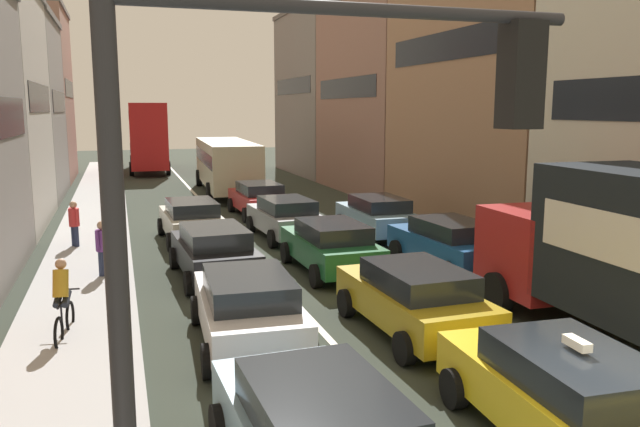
{
  "coord_description": "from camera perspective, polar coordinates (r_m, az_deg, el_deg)",
  "views": [
    {
      "loc": [
        -5.65,
        -5.74,
        4.69
      ],
      "look_at": [
        0.0,
        12.0,
        1.6
      ],
      "focal_mm": 35.59,
      "sensor_mm": 36.0,
      "label": 1
    }
  ],
  "objects": [
    {
      "name": "pedestrian_near_kerb",
      "position": [
        22.61,
        -21.23,
        -0.75
      ],
      "size": [
        0.34,
        0.48,
        1.66
      ],
      "rotation": [
        0.0,
        0.0,
        0.52
      ],
      "color": "#262D47",
      "rests_on": "ground"
    },
    {
      "name": "lane_stripe_right",
      "position": [
        27.18,
        -1.7,
        -0.5
      ],
      "size": [
        0.16,
        60.0,
        0.01
      ],
      "primitive_type": "cube",
      "color": "silver",
      "rests_on": "ground"
    },
    {
      "name": "hatchback_centre_lane_third",
      "position": [
        18.28,
        0.99,
        -2.87
      ],
      "size": [
        2.12,
        4.33,
        1.49
      ],
      "rotation": [
        0.0,
        0.0,
        1.59
      ],
      "color": "#19592D",
      "rests_on": "ground"
    },
    {
      "name": "sedan_left_lane_fourth",
      "position": [
        22.98,
        -11.47,
        -0.52
      ],
      "size": [
        2.19,
        4.36,
        1.49
      ],
      "rotation": [
        0.0,
        0.0,
        1.61
      ],
      "color": "beige",
      "rests_on": "ground"
    },
    {
      "name": "pedestrian_mid_sidewalk",
      "position": [
        18.42,
        -18.96,
        -2.83
      ],
      "size": [
        0.35,
        0.46,
        1.66
      ],
      "rotation": [
        0.0,
        0.0,
        2.54
      ],
      "color": "#262D47",
      "rests_on": "ground"
    },
    {
      "name": "sedan_right_lane_behind_truck",
      "position": [
        19.04,
        11.52,
        -2.57
      ],
      "size": [
        2.27,
        4.4,
        1.49
      ],
      "rotation": [
        0.0,
        0.0,
        1.63
      ],
      "color": "#194C8C",
      "rests_on": "ground"
    },
    {
      "name": "bus_mid_queue_primary",
      "position": [
        35.71,
        -8.42,
        4.62
      ],
      "size": [
        3.15,
        10.6,
        2.9
      ],
      "rotation": [
        0.0,
        0.0,
        1.53
      ],
      "color": "#BFB793",
      "rests_on": "ground"
    },
    {
      "name": "cyclist_on_sidewalk",
      "position": [
        13.91,
        -22.14,
        -7.33
      ],
      "size": [
        0.5,
        1.72,
        1.72
      ],
      "rotation": [
        0.0,
        0.0,
        1.44
      ],
      "color": "black",
      "rests_on": "ground"
    },
    {
      "name": "lane_stripe_left",
      "position": [
        26.46,
        -8.8,
        -0.88
      ],
      "size": [
        0.16,
        60.0,
        0.01
      ],
      "primitive_type": "cube",
      "color": "silver",
      "rests_on": "ground"
    },
    {
      "name": "taxi_centre_lane_front",
      "position": [
        9.69,
        21.26,
        -14.95
      ],
      "size": [
        2.23,
        4.38,
        1.66
      ],
      "rotation": [
        0.0,
        0.0,
        1.52
      ],
      "color": "yellow",
      "rests_on": "ground"
    },
    {
      "name": "sidewalk_left",
      "position": [
        26.17,
        -19.68,
        -1.3
      ],
      "size": [
        2.6,
        64.0,
        0.14
      ],
      "primitive_type": "cube",
      "color": "#A9A9A9",
      "rests_on": "ground"
    },
    {
      "name": "sedan_left_lane_third",
      "position": [
        17.85,
        -9.49,
        -3.31
      ],
      "size": [
        2.22,
        4.38,
        1.49
      ],
      "rotation": [
        0.0,
        0.0,
        1.62
      ],
      "color": "black",
      "rests_on": "ground"
    },
    {
      "name": "bus_far_queue_secondary",
      "position": [
        49.45,
        -15.22,
        6.95
      ],
      "size": [
        3.03,
        10.57,
        5.06
      ],
      "rotation": [
        0.0,
        0.0,
        1.54
      ],
      "color": "#B21919",
      "rests_on": "ground"
    },
    {
      "name": "traffic_light_pole",
      "position": [
        4.69,
        -2.55,
        -1.37
      ],
      "size": [
        3.58,
        0.38,
        5.5
      ],
      "color": "#2D2D33",
      "rests_on": "ground"
    },
    {
      "name": "building_row_right",
      "position": [
        32.35,
        11.28,
        11.02
      ],
      "size": [
        7.2,
        43.9,
        13.07
      ],
      "rotation": [
        0.0,
        0.0,
        -1.57
      ],
      "color": "gray",
      "rests_on": "ground"
    },
    {
      "name": "coupe_centre_lane_fourth",
      "position": [
        23.08,
        -3.11,
        -0.3
      ],
      "size": [
        2.24,
        4.39,
        1.49
      ],
      "rotation": [
        0.0,
        0.0,
        1.62
      ],
      "color": "gray",
      "rests_on": "ground"
    },
    {
      "name": "sedan_centre_lane_second",
      "position": [
        13.49,
        8.45,
        -7.46
      ],
      "size": [
        2.16,
        4.35,
        1.49
      ],
      "rotation": [
        0.0,
        0.0,
        1.6
      ],
      "color": "#B29319",
      "rests_on": "ground"
    },
    {
      "name": "wagon_left_lane_second",
      "position": [
        12.81,
        -6.5,
        -8.34
      ],
      "size": [
        2.23,
        4.38,
        1.49
      ],
      "rotation": [
        0.0,
        0.0,
        1.52
      ],
      "color": "silver",
      "rests_on": "ground"
    },
    {
      "name": "sedan_centre_lane_fifth",
      "position": [
        27.95,
        -5.53,
        1.38
      ],
      "size": [
        2.2,
        4.37,
        1.49
      ],
      "rotation": [
        0.0,
        0.0,
        1.61
      ],
      "color": "#A51E1E",
      "rests_on": "ground"
    },
    {
      "name": "wagon_right_lane_far",
      "position": [
        23.51,
        5.19,
        -0.15
      ],
      "size": [
        2.1,
        4.32,
        1.49
      ],
      "rotation": [
        0.0,
        0.0,
        1.56
      ],
      "color": "#759EB7",
      "rests_on": "ground"
    }
  ]
}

